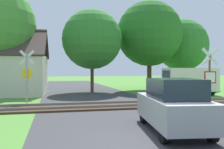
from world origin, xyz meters
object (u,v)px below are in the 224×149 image
mail_truck (188,80)px  house (3,73)px  tree_far (182,45)px  tree_right (149,34)px  stop_sign_near (210,77)px  parked_car (173,105)px  tree_center (92,39)px  crossing_sign_far (27,73)px

mail_truck → house: bearing=79.8°
tree_far → tree_right: bearing=-158.0°
stop_sign_near → mail_truck: size_ratio=0.63×
parked_car → tree_far: bearing=68.5°
stop_sign_near → tree_center: (-3.96, 12.33, 3.21)m
crossing_sign_far → tree_right: tree_right is taller
crossing_sign_far → tree_center: (5.10, 7.71, 3.08)m
house → tree_far: 19.54m
stop_sign_near → parked_car: (-3.68, -3.26, -0.85)m
mail_truck → tree_right: bearing=12.9°
crossing_sign_far → tree_right: (11.36, 9.02, 4.02)m
crossing_sign_far → house: 7.11m
house → mail_truck: bearing=-10.7°
stop_sign_near → house: size_ratio=0.43×
stop_sign_near → parked_car: 4.99m
mail_truck → tree_far: bearing=-22.6°
house → tree_far: tree_far is taller
crossing_sign_far → tree_far: bearing=45.3°
house → stop_sign_near: bearing=-41.3°
mail_truck → parked_car: (-6.98, -10.91, -0.34)m
stop_sign_near → crossing_sign_far: bearing=-17.9°
parked_car → tree_right: bearing=78.9°
crossing_sign_far → house: bearing=122.1°
tree_far → mail_truck: 9.63m
house → crossing_sign_far: bearing=-66.3°
stop_sign_near → tree_far: size_ratio=0.39×
tree_right → crossing_sign_far: bearing=-141.6°
tree_far → tree_right: size_ratio=0.86×
tree_right → tree_far: bearing=22.0°
crossing_sign_far → tree_far: tree_far is taller
stop_sign_near → parked_car: size_ratio=0.76×
crossing_sign_far → tree_center: tree_center is taller
stop_sign_near → house: house is taller
stop_sign_near → crossing_sign_far: size_ratio=0.97×
stop_sign_near → house: 16.16m
crossing_sign_far → mail_truck: crossing_sign_far is taller
tree_far → tree_center: bearing=-163.6°
tree_far → parked_car: tree_far is taller
tree_right → mail_truck: size_ratio=1.86×
tree_far → parked_car: 22.16m
tree_center → tree_right: (6.26, 1.31, 0.94)m
crossing_sign_far → house: size_ratio=0.44×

